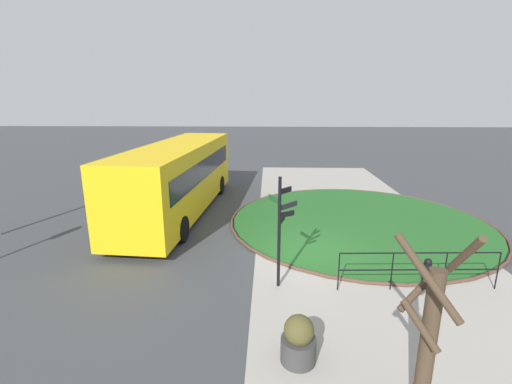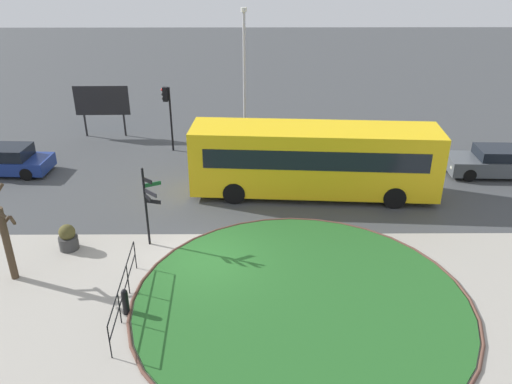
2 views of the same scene
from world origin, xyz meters
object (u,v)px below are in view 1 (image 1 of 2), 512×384
(car_far_lane, at_px, (182,164))
(street_tree_bare, at_px, (428,335))
(signpost_directional, at_px, (281,223))
(bollard_foreground, at_px, (427,273))
(planter_near_signpost, at_px, (299,341))
(bus_yellow, at_px, (179,176))

(car_far_lane, distance_m, street_tree_bare, 22.40)
(signpost_directional, relative_size, bollard_foreground, 3.50)
(signpost_directional, distance_m, planter_near_signpost, 3.43)
(bus_yellow, height_order, street_tree_bare, street_tree_bare)
(car_far_lane, xyz_separation_m, street_tree_bare, (-20.54, -8.88, 0.99))
(planter_near_signpost, bearing_deg, bollard_foreground, -51.71)
(planter_near_signpost, bearing_deg, signpost_directional, 5.23)
(street_tree_bare, bearing_deg, bollard_foreground, -24.42)
(car_far_lane, bearing_deg, bus_yellow, 15.63)
(planter_near_signpost, distance_m, street_tree_bare, 2.58)
(planter_near_signpost, xyz_separation_m, street_tree_bare, (-1.32, -1.87, 1.18))
(bollard_foreground, relative_size, car_far_lane, 0.21)
(bollard_foreground, height_order, bus_yellow, bus_yellow)
(planter_near_signpost, bearing_deg, car_far_lane, 20.04)
(car_far_lane, relative_size, street_tree_bare, 1.31)
(street_tree_bare, bearing_deg, bus_yellow, 30.86)
(bus_yellow, relative_size, car_far_lane, 2.50)
(bollard_foreground, height_order, street_tree_bare, street_tree_bare)
(signpost_directional, bearing_deg, bollard_foreground, -91.01)
(car_far_lane, distance_m, planter_near_signpost, 20.45)
(car_far_lane, bearing_deg, planter_near_signpost, 22.44)
(signpost_directional, distance_m, street_tree_bare, 4.94)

